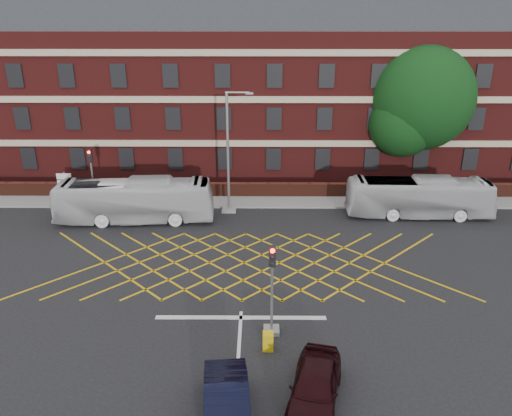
{
  "coord_description": "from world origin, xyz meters",
  "views": [
    {
      "loc": [
        0.85,
        -23.34,
        13.34
      ],
      "look_at": [
        0.68,
        1.5,
        3.57
      ],
      "focal_mm": 35.0,
      "sensor_mm": 36.0,
      "label": 1
    }
  ],
  "objects_px": {
    "bus_left": "(135,201)",
    "car_maroon": "(315,386)",
    "street_lamp": "(229,173)",
    "traffic_light_near": "(272,298)",
    "utility_cabinet": "(268,341)",
    "bus_right": "(419,197)",
    "deciduous_tree": "(420,105)",
    "traffic_light_far": "(93,183)",
    "direction_signs": "(65,183)",
    "car_navy": "(227,408)"
  },
  "relations": [
    {
      "from": "traffic_light_near",
      "to": "bus_right",
      "type": "bearing_deg",
      "value": 52.66
    },
    {
      "from": "traffic_light_near",
      "to": "utility_cabinet",
      "type": "height_order",
      "value": "traffic_light_near"
    },
    {
      "from": "utility_cabinet",
      "to": "car_maroon",
      "type": "bearing_deg",
      "value": -61.62
    },
    {
      "from": "bus_left",
      "to": "direction_signs",
      "type": "xyz_separation_m",
      "value": [
        -6.21,
        3.98,
        -0.1
      ]
    },
    {
      "from": "street_lamp",
      "to": "deciduous_tree",
      "type": "bearing_deg",
      "value": 24.16
    },
    {
      "from": "deciduous_tree",
      "to": "utility_cabinet",
      "type": "relative_size",
      "value": 13.45
    },
    {
      "from": "utility_cabinet",
      "to": "traffic_light_near",
      "type": "bearing_deg",
      "value": 81.86
    },
    {
      "from": "car_navy",
      "to": "street_lamp",
      "type": "height_order",
      "value": "street_lamp"
    },
    {
      "from": "traffic_light_near",
      "to": "traffic_light_far",
      "type": "relative_size",
      "value": 1.0
    },
    {
      "from": "direction_signs",
      "to": "utility_cabinet",
      "type": "xyz_separation_m",
      "value": [
        15.03,
        -17.98,
        -0.96
      ]
    },
    {
      "from": "deciduous_tree",
      "to": "traffic_light_far",
      "type": "height_order",
      "value": "deciduous_tree"
    },
    {
      "from": "bus_left",
      "to": "traffic_light_far",
      "type": "relative_size",
      "value": 2.48
    },
    {
      "from": "street_lamp",
      "to": "direction_signs",
      "type": "height_order",
      "value": "street_lamp"
    },
    {
      "from": "utility_cabinet",
      "to": "car_navy",
      "type": "bearing_deg",
      "value": -109.54
    },
    {
      "from": "traffic_light_far",
      "to": "utility_cabinet",
      "type": "xyz_separation_m",
      "value": [
        12.46,
        -16.77,
        -1.35
      ]
    },
    {
      "from": "bus_right",
      "to": "traffic_light_far",
      "type": "bearing_deg",
      "value": 87.25
    },
    {
      "from": "direction_signs",
      "to": "car_navy",
      "type": "bearing_deg",
      "value": -58.5
    },
    {
      "from": "car_maroon",
      "to": "traffic_light_far",
      "type": "height_order",
      "value": "traffic_light_far"
    },
    {
      "from": "bus_left",
      "to": "bus_right",
      "type": "relative_size",
      "value": 1.06
    },
    {
      "from": "car_navy",
      "to": "street_lamp",
      "type": "bearing_deg",
      "value": 87.21
    },
    {
      "from": "traffic_light_near",
      "to": "utility_cabinet",
      "type": "bearing_deg",
      "value": -98.14
    },
    {
      "from": "bus_right",
      "to": "car_maroon",
      "type": "relative_size",
      "value": 2.32
    },
    {
      "from": "bus_right",
      "to": "direction_signs",
      "type": "distance_m",
      "value": 25.9
    },
    {
      "from": "street_lamp",
      "to": "direction_signs",
      "type": "bearing_deg",
      "value": 170.29
    },
    {
      "from": "traffic_light_near",
      "to": "traffic_light_far",
      "type": "distance_m",
      "value": 20.03
    },
    {
      "from": "bus_right",
      "to": "deciduous_tree",
      "type": "distance_m",
      "value": 9.2
    },
    {
      "from": "traffic_light_near",
      "to": "car_maroon",
      "type": "bearing_deg",
      "value": -70.96
    },
    {
      "from": "deciduous_tree",
      "to": "direction_signs",
      "type": "distance_m",
      "value": 28.26
    },
    {
      "from": "bus_left",
      "to": "car_maroon",
      "type": "distance_m",
      "value": 20.02
    },
    {
      "from": "bus_left",
      "to": "traffic_light_far",
      "type": "bearing_deg",
      "value": 49.82
    },
    {
      "from": "traffic_light_near",
      "to": "utility_cabinet",
      "type": "relative_size",
      "value": 5.15
    },
    {
      "from": "bus_left",
      "to": "car_maroon",
      "type": "relative_size",
      "value": 2.46
    },
    {
      "from": "traffic_light_near",
      "to": "direction_signs",
      "type": "xyz_separation_m",
      "value": [
        -15.21,
        16.76,
        -0.39
      ]
    },
    {
      "from": "deciduous_tree",
      "to": "traffic_light_near",
      "type": "height_order",
      "value": "deciduous_tree"
    },
    {
      "from": "bus_right",
      "to": "utility_cabinet",
      "type": "relative_size",
      "value": 11.98
    },
    {
      "from": "bus_left",
      "to": "utility_cabinet",
      "type": "distance_m",
      "value": 16.58
    },
    {
      "from": "deciduous_tree",
      "to": "utility_cabinet",
      "type": "distance_m",
      "value": 26.4
    },
    {
      "from": "deciduous_tree",
      "to": "car_maroon",
      "type": "bearing_deg",
      "value": -112.8
    },
    {
      "from": "car_maroon",
      "to": "street_lamp",
      "type": "height_order",
      "value": "street_lamp"
    },
    {
      "from": "car_maroon",
      "to": "street_lamp",
      "type": "xyz_separation_m",
      "value": [
        -4.14,
        18.88,
        2.15
      ]
    },
    {
      "from": "utility_cabinet",
      "to": "traffic_light_far",
      "type": "bearing_deg",
      "value": 126.62
    },
    {
      "from": "car_navy",
      "to": "street_lamp",
      "type": "distance_m",
      "value": 20.12
    },
    {
      "from": "street_lamp",
      "to": "car_maroon",
      "type": "bearing_deg",
      "value": -77.64
    },
    {
      "from": "bus_left",
      "to": "car_navy",
      "type": "bearing_deg",
      "value": -160.86
    },
    {
      "from": "bus_right",
      "to": "car_maroon",
      "type": "height_order",
      "value": "bus_right"
    },
    {
      "from": "traffic_light_far",
      "to": "direction_signs",
      "type": "height_order",
      "value": "traffic_light_far"
    },
    {
      "from": "bus_right",
      "to": "deciduous_tree",
      "type": "height_order",
      "value": "deciduous_tree"
    },
    {
      "from": "car_navy",
      "to": "direction_signs",
      "type": "bearing_deg",
      "value": 115.8
    },
    {
      "from": "bus_right",
      "to": "traffic_light_near",
      "type": "height_order",
      "value": "traffic_light_near"
    },
    {
      "from": "car_navy",
      "to": "traffic_light_near",
      "type": "relative_size",
      "value": 1.05
    }
  ]
}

